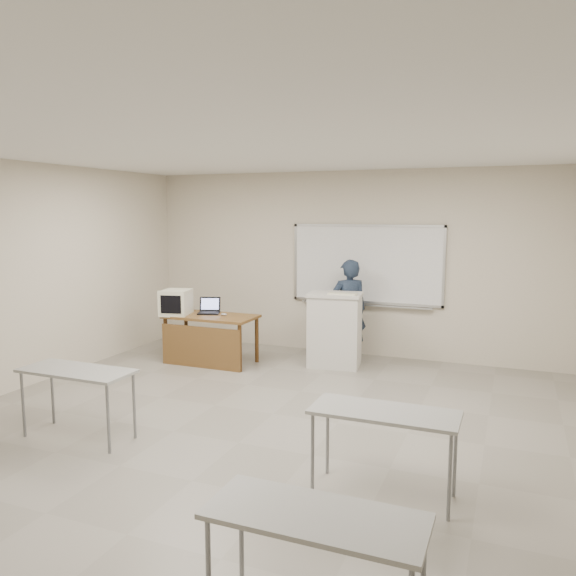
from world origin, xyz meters
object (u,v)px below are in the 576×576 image
at_px(whiteboard, 366,265).
at_px(instructor_desk, 208,330).
at_px(laptop, 210,310).
at_px(mouse, 224,314).
at_px(presenter, 348,310).
at_px(keyboard, 342,294).
at_px(podium, 335,330).
at_px(crt_monitor, 176,302).

distance_m(whiteboard, instructor_desk, 2.74).
bearing_deg(laptop, mouse, -39.51).
relative_size(instructor_desk, laptop, 4.27).
relative_size(laptop, mouse, 3.33).
xyz_separation_m(whiteboard, presenter, (-0.18, -0.38, -0.68)).
xyz_separation_m(whiteboard, laptop, (-2.20, -1.21, -0.67)).
xyz_separation_m(mouse, keyboard, (1.79, 0.37, 0.37)).
height_order(laptop, presenter, presenter).
bearing_deg(podium, keyboard, -45.90).
xyz_separation_m(whiteboard, crt_monitor, (-2.65, -1.49, -0.54)).
height_order(whiteboard, instructor_desk, whiteboard).
xyz_separation_m(crt_monitor, keyboard, (2.54, 0.54, 0.19)).
bearing_deg(instructor_desk, laptop, 110.58).
bearing_deg(mouse, podium, 3.96).
bearing_deg(crt_monitor, keyboard, -0.68).
xyz_separation_m(mouse, presenter, (1.72, 0.94, 0.03)).
bearing_deg(keyboard, whiteboard, 81.77).
xyz_separation_m(podium, laptop, (-1.94, -0.38, 0.24)).
distance_m(instructor_desk, keyboard, 2.14).
xyz_separation_m(crt_monitor, laptop, (0.45, 0.28, -0.13)).
bearing_deg(keyboard, laptop, -174.28).
distance_m(keyboard, presenter, 0.67).
bearing_deg(whiteboard, mouse, -145.25).
relative_size(whiteboard, crt_monitor, 5.24).
bearing_deg(laptop, presenter, 2.33).
xyz_separation_m(whiteboard, keyboard, (-0.11, -0.95, -0.34)).
bearing_deg(podium, crt_monitor, -171.73).
relative_size(podium, laptop, 3.42).
relative_size(instructor_desk, mouse, 14.22).
bearing_deg(keyboard, podium, 139.89).
xyz_separation_m(laptop, mouse, (0.30, -0.11, -0.04)).
xyz_separation_m(podium, keyboard, (0.15, -0.12, 0.57)).
distance_m(whiteboard, mouse, 2.42).
xyz_separation_m(instructor_desk, crt_monitor, (-0.55, -0.01, 0.40)).
relative_size(instructor_desk, podium, 1.25).
bearing_deg(laptop, instructor_desk, -89.59).
bearing_deg(crt_monitor, laptop, 19.16).
bearing_deg(instructor_desk, whiteboard, 35.19).
relative_size(podium, mouse, 11.37).
xyz_separation_m(laptop, presenter, (2.02, 0.83, -0.01)).
bearing_deg(presenter, instructor_desk, -2.57).
relative_size(whiteboard, keyboard, 5.89).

